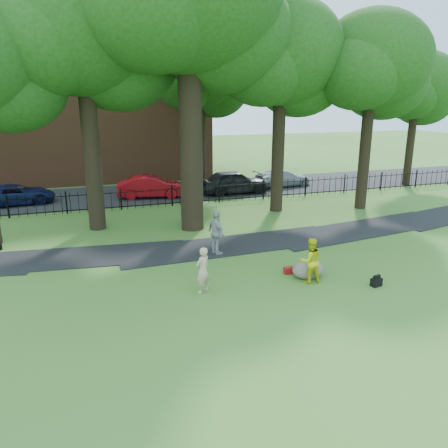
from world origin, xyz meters
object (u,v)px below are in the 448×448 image
object	(u,v)px
big_tree	(190,7)
boulder	(308,268)
man	(310,260)
red_sedan	(152,187)
woman	(203,270)

from	to	relation	value
big_tree	boulder	distance (m)	12.50
man	red_sedan	distance (m)	15.69
woman	man	bearing A→B (deg)	143.46
boulder	red_sedan	world-z (taller)	red_sedan
big_tree	woman	xyz separation A→B (m)	(-1.63, -7.43, -9.35)
woman	boulder	xyz separation A→B (m)	(3.97, 0.04, -0.45)
woman	red_sedan	world-z (taller)	woman
woman	red_sedan	distance (m)	15.01
woman	man	xyz separation A→B (m)	(3.80, -0.39, 0.02)
big_tree	red_sedan	bearing A→B (deg)	96.90
big_tree	man	distance (m)	12.36
boulder	red_sedan	bearing A→B (deg)	102.27
woman	red_sedan	xyz separation A→B (m)	(0.72, 14.99, -0.07)
big_tree	woman	distance (m)	12.05
woman	red_sedan	bearing A→B (deg)	-123.45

